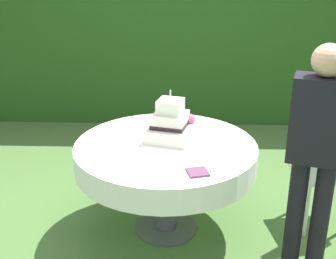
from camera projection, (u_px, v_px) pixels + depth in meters
The scene contains 10 objects.
ground_plane at pixel (166, 229), 3.63m from camera, with size 20.00×20.00×0.00m, color #476B33.
foliage_hedge at pixel (174, 24), 5.61m from camera, with size 6.38×0.54×2.48m, color #234C19.
cake_table at pixel (166, 157), 3.39m from camera, with size 1.37×1.37×0.75m.
wedding_cake at pixel (171, 125), 3.40m from camera, with size 0.40×0.40×0.39m.
serving_plate_near at pixel (213, 150), 3.25m from camera, with size 0.13×0.13×0.01m, color white.
serving_plate_far at pixel (188, 123), 3.76m from camera, with size 0.11×0.11×0.01m, color white.
serving_plate_left at pixel (115, 149), 3.27m from camera, with size 0.14×0.14×0.01m, color white.
napkin_stack at pixel (198, 172), 2.92m from camera, with size 0.13×0.13×0.01m, color #603856.
garden_chair at pixel (327, 168), 3.45m from camera, with size 0.46×0.46×0.89m.
standing_person at pixel (317, 149), 2.83m from camera, with size 0.40×0.30×1.60m.
Camera 1 is at (0.12, -3.07, 2.10)m, focal length 48.04 mm.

